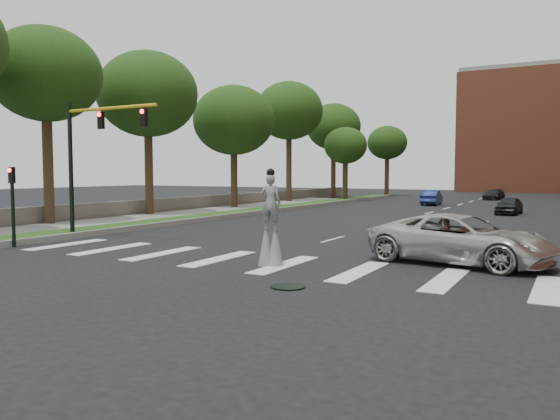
% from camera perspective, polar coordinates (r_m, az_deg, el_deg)
% --- Properties ---
extents(ground_plane, '(160.00, 160.00, 0.00)m').
position_cam_1_polar(ground_plane, '(17.64, -4.77, -5.90)').
color(ground_plane, black).
rests_on(ground_plane, ground).
extents(grass_median, '(2.00, 60.00, 0.25)m').
position_cam_1_polar(grass_median, '(40.54, -2.74, -0.11)').
color(grass_median, '#1F4313').
rests_on(grass_median, ground).
extents(median_curb, '(0.20, 60.00, 0.28)m').
position_cam_1_polar(median_curb, '(40.00, -1.46, -0.14)').
color(median_curb, gray).
rests_on(median_curb, ground).
extents(sidewalk_left, '(4.00, 60.00, 0.18)m').
position_cam_1_polar(sidewalk_left, '(34.49, -15.77, -1.04)').
color(sidewalk_left, slate).
rests_on(sidewalk_left, ground).
extents(stone_wall, '(0.50, 56.00, 1.10)m').
position_cam_1_polar(stone_wall, '(45.22, -7.37, 0.83)').
color(stone_wall, '#615B53').
rests_on(stone_wall, ground).
extents(manhole, '(0.90, 0.90, 0.04)m').
position_cam_1_polar(manhole, '(14.44, 0.84, -8.02)').
color(manhole, black).
rests_on(manhole, ground).
extents(building_backdrop, '(26.00, 14.00, 18.00)m').
position_cam_1_polar(building_backdrop, '(92.75, 26.66, 7.27)').
color(building_backdrop, '#A25132').
rests_on(building_backdrop, ground).
extents(traffic_signal, '(5.30, 0.23, 6.20)m').
position_cam_1_polar(traffic_signal, '(26.13, -19.33, 6.24)').
color(traffic_signal, black).
rests_on(traffic_signal, ground).
extents(secondary_signal, '(0.25, 0.21, 3.23)m').
position_cam_1_polar(secondary_signal, '(24.35, -26.16, 1.04)').
color(secondary_signal, black).
rests_on(secondary_signal, ground).
extents(stilt_performer, '(0.84, 0.57, 3.14)m').
position_cam_1_polar(stilt_performer, '(17.54, -0.98, -1.75)').
color(stilt_performer, '#392616').
rests_on(stilt_performer, ground).
extents(suv_crossing, '(6.34, 3.87, 1.64)m').
position_cam_1_polar(suv_crossing, '(18.92, 18.42, -2.91)').
color(suv_crossing, '#BAB7B0').
rests_on(suv_crossing, ground).
extents(car_near, '(1.74, 3.81, 1.27)m').
position_cam_1_polar(car_near, '(42.25, 22.83, 0.44)').
color(car_near, black).
rests_on(car_near, ground).
extents(car_mid, '(1.71, 4.17, 1.34)m').
position_cam_1_polar(car_mid, '(51.92, 15.55, 1.25)').
color(car_mid, navy).
rests_on(car_mid, ground).
extents(car_far, '(2.13, 4.18, 1.16)m').
position_cam_1_polar(car_far, '(63.80, 21.45, 1.53)').
color(car_far, black).
rests_on(car_far, ground).
extents(tree_1, '(6.09, 6.09, 10.97)m').
position_cam_1_polar(tree_1, '(33.37, -23.31, 12.82)').
color(tree_1, '#392616').
rests_on(tree_1, ground).
extents(tree_2, '(6.76, 6.76, 11.14)m').
position_cam_1_polar(tree_2, '(38.58, -13.66, 11.63)').
color(tree_2, '#392616').
rests_on(tree_2, ground).
extents(tree_3, '(6.62, 6.62, 10.02)m').
position_cam_1_polar(tree_3, '(44.90, -4.86, 9.29)').
color(tree_3, '#392616').
rests_on(tree_3, ground).
extents(tree_4, '(6.67, 6.67, 11.83)m').
position_cam_1_polar(tree_4, '(54.12, 0.94, 10.29)').
color(tree_4, '#392616').
rests_on(tree_4, ground).
extents(tree_5, '(6.21, 6.21, 10.81)m').
position_cam_1_polar(tree_5, '(63.10, 5.62, 8.62)').
color(tree_5, '#392616').
rests_on(tree_5, ground).
extents(tree_6, '(4.48, 4.48, 7.67)m').
position_cam_1_polar(tree_6, '(57.31, 6.85, 6.65)').
color(tree_6, '#392616').
rests_on(tree_6, ground).
extents(tree_7, '(4.94, 4.94, 8.79)m').
position_cam_1_polar(tree_7, '(69.91, 11.14, 6.87)').
color(tree_7, '#392616').
rests_on(tree_7, ground).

